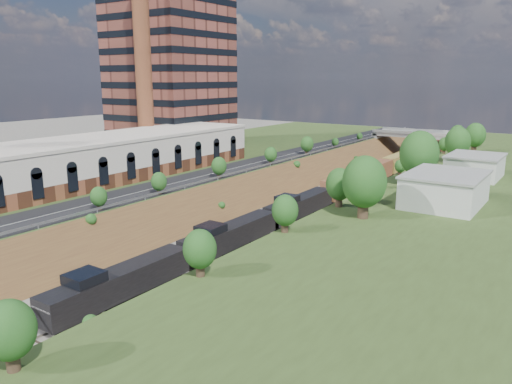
# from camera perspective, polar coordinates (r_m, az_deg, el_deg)

# --- Properties ---
(platform_left) EXTENTS (44.00, 180.00, 5.00)m
(platform_left) POSITION_cam_1_polar(r_m,az_deg,el_deg) (105.63, -9.49, 2.43)
(platform_left) COLOR #374C1F
(platform_left) RESTS_ON ground
(embankment_left) EXTENTS (10.00, 180.00, 10.00)m
(embankment_left) POSITION_cam_1_polar(r_m,az_deg,el_deg) (92.68, 0.52, -0.45)
(embankment_left) COLOR brown
(embankment_left) RESTS_ON ground
(embankment_right) EXTENTS (10.00, 180.00, 10.00)m
(embankment_right) POSITION_cam_1_polar(r_m,az_deg,el_deg) (83.00, 13.30, -2.42)
(embankment_right) COLOR brown
(embankment_right) RESTS_ON ground
(rail_left_track) EXTENTS (1.58, 180.00, 0.18)m
(rail_left_track) POSITION_cam_1_polar(r_m,az_deg,el_deg) (88.44, 5.06, -1.10)
(rail_left_track) COLOR gray
(rail_left_track) RESTS_ON ground
(rail_right_track) EXTENTS (1.58, 180.00, 0.18)m
(rail_right_track) POSITION_cam_1_polar(r_m,az_deg,el_deg) (86.14, 8.09, -1.57)
(rail_right_track) COLOR gray
(rail_right_track) RESTS_ON ground
(road) EXTENTS (8.00, 180.00, 0.10)m
(road) POSITION_cam_1_polar(r_m,az_deg,el_deg) (94.15, -1.76, 2.90)
(road) COLOR black
(road) RESTS_ON platform_left
(guardrail) EXTENTS (0.10, 171.00, 0.70)m
(guardrail) POSITION_cam_1_polar(r_m,az_deg,el_deg) (91.60, 0.25, 2.93)
(guardrail) COLOR #99999E
(guardrail) RESTS_ON platform_left
(commercial_building) EXTENTS (14.30, 62.30, 7.00)m
(commercial_building) POSITION_cam_1_polar(r_m,az_deg,el_deg) (86.30, -17.26, 3.71)
(commercial_building) COLOR brown
(commercial_building) RESTS_ON platform_left
(highrise_tower) EXTENTS (22.00, 22.00, 53.90)m
(highrise_tower) POSITION_cam_1_polar(r_m,az_deg,el_deg) (120.68, -9.96, 18.21)
(highrise_tower) COLOR brown
(highrise_tower) RESTS_ON platform_left
(smokestack) EXTENTS (3.20, 3.20, 40.00)m
(smokestack) POSITION_cam_1_polar(r_m,az_deg,el_deg) (103.23, -12.80, 14.61)
(smokestack) COLOR brown
(smokestack) RESTS_ON platform_left
(overpass) EXTENTS (24.50, 8.30, 7.40)m
(overpass) POSITION_cam_1_polar(r_m,az_deg,el_deg) (143.52, 18.20, 5.71)
(overpass) COLOR gray
(overpass) RESTS_ON ground
(white_building_near) EXTENTS (9.00, 12.00, 4.00)m
(white_building_near) POSITION_cam_1_polar(r_m,az_deg,el_deg) (70.43, 20.77, 0.20)
(white_building_near) COLOR silver
(white_building_near) RESTS_ON platform_right
(white_building_far) EXTENTS (8.00, 10.00, 3.60)m
(white_building_far) POSITION_cam_1_polar(r_m,az_deg,el_deg) (91.77, 23.71, 2.64)
(white_building_far) COLOR silver
(white_building_far) RESTS_ON platform_right
(tree_right_large) EXTENTS (5.25, 5.25, 7.61)m
(tree_right_large) POSITION_cam_1_polar(r_m,az_deg,el_deg) (60.55, 12.28, 1.08)
(tree_right_large) COLOR #473323
(tree_right_large) RESTS_ON platform_right
(tree_left_crest) EXTENTS (2.45, 2.45, 3.55)m
(tree_left_crest) POSITION_cam_1_polar(r_m,az_deg,el_deg) (63.24, -20.54, -1.14)
(tree_left_crest) COLOR #473323
(tree_left_crest) RESTS_ON platform_left
(freight_train) EXTENTS (2.81, 143.92, 4.55)m
(freight_train) POSITION_cam_1_polar(r_m,az_deg,el_deg) (104.67, 13.24, 2.14)
(freight_train) COLOR black
(freight_train) RESTS_ON ground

